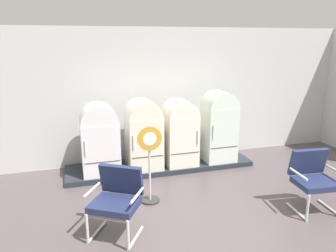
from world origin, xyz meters
TOP-DOWN VIEW (x-y plane):
  - back_wall at (0.00, 3.66)m, footprint 11.76×0.12m
  - display_plinth at (0.00, 3.02)m, footprint 3.90×0.95m
  - refrigerator_0 at (-1.24, 2.92)m, footprint 0.71×0.69m
  - refrigerator_1 at (-0.37, 2.93)m, footprint 0.68×0.70m
  - refrigerator_2 at (0.40, 2.92)m, footprint 0.64×0.68m
  - refrigerator_3 at (1.27, 2.88)m, footprint 0.66×0.61m
  - armchair_left at (-1.21, 0.85)m, footprint 0.86×0.85m
  - armchair_right at (1.87, 0.66)m, footprint 0.73×0.68m
  - sign_stand at (-0.56, 1.63)m, footprint 0.40×0.32m

SIDE VIEW (x-z plane):
  - display_plinth at x=0.00m, z-range 0.00..0.10m
  - armchair_left at x=-1.21m, z-range 0.08..1.04m
  - armchair_right at x=1.87m, z-range 0.08..1.04m
  - sign_stand at x=-0.56m, z-range -0.07..1.25m
  - refrigerator_0 at x=-1.24m, z-range 0.13..1.50m
  - refrigerator_2 at x=0.40m, z-range 0.14..1.51m
  - refrigerator_1 at x=-0.37m, z-range 0.14..1.54m
  - refrigerator_3 at x=1.27m, z-range 0.15..1.65m
  - back_wall at x=0.00m, z-range 0.01..2.92m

